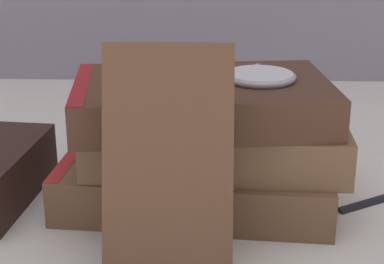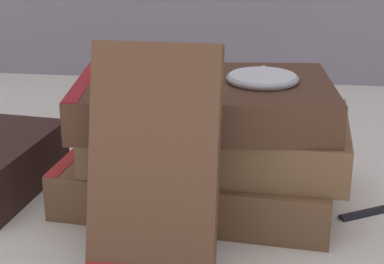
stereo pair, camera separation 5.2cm
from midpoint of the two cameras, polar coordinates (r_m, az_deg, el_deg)
ground_plane at (r=0.54m, az=-6.64°, el=-7.64°), size 3.00×3.00×0.00m
book_flat_bottom at (r=0.56m, az=-2.72°, el=-3.90°), size 0.24×0.17×0.04m
book_flat_middle at (r=0.55m, az=-1.03°, el=-0.40°), size 0.22×0.14×0.04m
book_flat_top at (r=0.52m, az=-2.51°, el=2.73°), size 0.22×0.15×0.03m
book_leaning_front at (r=0.43m, az=-5.51°, el=-3.55°), size 0.09×0.07×0.16m
pocket_watch at (r=0.52m, az=3.25°, el=4.93°), size 0.06×0.06×0.01m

